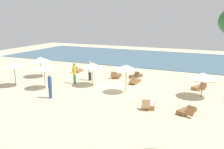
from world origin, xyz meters
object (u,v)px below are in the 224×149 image
object	(u,v)px
umbrella_3	(44,67)
lounger_4	(136,76)
umbrella_0	(126,67)
person_1	(90,71)
lounger_6	(199,87)
umbrella_1	(203,76)
person_3	(74,73)
person_2	(50,86)
surfboard	(205,81)
umbrella_2	(92,65)
lounger_2	(117,76)
umbrella_4	(14,65)
lounger_1	(78,70)
umbrella_5	(40,59)
lounger_0	(187,111)
lounger_5	(135,81)
lounger_3	(150,105)

from	to	relation	value
umbrella_3	lounger_4	bearing A→B (deg)	50.25
umbrella_0	person_1	bearing A→B (deg)	153.22
umbrella_3	lounger_6	bearing A→B (deg)	23.41
umbrella_1	umbrella_3	distance (m)	13.09
person_3	lounger_4	bearing A→B (deg)	45.66
lounger_4	person_2	bearing A→B (deg)	-112.97
person_3	surfboard	world-z (taller)	person_3
umbrella_2	lounger_2	xyz separation A→B (m)	(0.84, 3.71, -1.72)
umbrella_4	lounger_1	xyz separation A→B (m)	(1.99, 7.45, -1.78)
lounger_6	person_3	distance (m)	11.32
umbrella_0	umbrella_1	world-z (taller)	umbrella_0
umbrella_5	lounger_4	size ratio (longest dim) A/B	1.21
umbrella_0	umbrella_3	bearing A→B (deg)	-165.44
umbrella_5	person_2	size ratio (longest dim) A/B	1.09
umbrella_1	umbrella_5	bearing A→B (deg)	179.14
umbrella_5	person_1	distance (m)	5.50
lounger_0	surfboard	bearing A→B (deg)	87.24
lounger_4	lounger_5	bearing A→B (deg)	-74.02
umbrella_5	lounger_0	distance (m)	16.04
lounger_3	person_2	xyz separation A→B (m)	(-7.59, -1.21, 0.83)
lounger_4	surfboard	size ratio (longest dim) A/B	0.82
umbrella_0	lounger_6	world-z (taller)	umbrella_0
umbrella_2	lounger_5	size ratio (longest dim) A/B	1.23
umbrella_0	lounger_0	bearing A→B (deg)	-26.43
lounger_1	surfboard	bearing A→B (deg)	5.35
person_1	umbrella_5	bearing A→B (deg)	-171.15
umbrella_4	person_2	world-z (taller)	umbrella_4
lounger_3	lounger_4	xyz separation A→B (m)	(-3.74, 7.88, 0.00)
person_3	lounger_6	bearing A→B (deg)	14.47
umbrella_4	lounger_2	world-z (taller)	umbrella_4
umbrella_4	lounger_2	xyz separation A→B (m)	(7.10, 6.76, -1.78)
lounger_1	lounger_5	distance (m)	7.80
umbrella_5	lounger_1	world-z (taller)	umbrella_5
umbrella_4	lounger_3	world-z (taller)	umbrella_4
lounger_6	person_3	size ratio (longest dim) A/B	0.88
umbrella_2	lounger_6	bearing A→B (deg)	16.94
umbrella_1	lounger_3	bearing A→B (deg)	-128.32
umbrella_4	lounger_5	size ratio (longest dim) A/B	1.25
umbrella_3	lounger_1	bearing A→B (deg)	97.80
lounger_0	lounger_3	world-z (taller)	lounger_0
umbrella_1	lounger_6	distance (m)	2.76
lounger_6	person_3	xyz separation A→B (m)	(-10.93, -2.82, 0.85)
lounger_4	surfboard	xyz separation A→B (m)	(6.68, 1.12, -0.14)
umbrella_0	umbrella_4	world-z (taller)	umbrella_0
umbrella_0	umbrella_5	size ratio (longest dim) A/B	1.11
umbrella_1	lounger_1	bearing A→B (deg)	164.13
umbrella_3	lounger_6	distance (m)	13.58
lounger_1	person_1	xyz separation A→B (m)	(3.11, -2.81, 0.80)
lounger_2	person_2	world-z (taller)	person_2
umbrella_0	person_2	distance (m)	6.19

